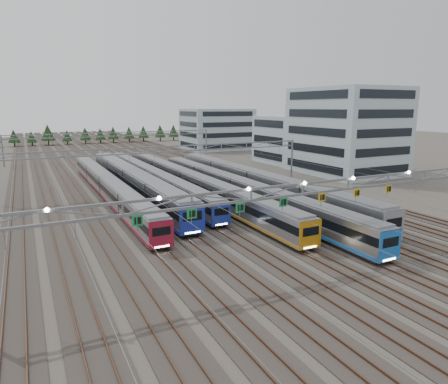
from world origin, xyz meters
name	(u,v)px	position (x,y,z in m)	size (l,w,h in m)	color
ground	(300,262)	(0.00, 0.00, 0.00)	(400.00, 400.00, 0.00)	#47423A
track_bed	(106,150)	(0.00, 100.00, 1.49)	(54.00, 260.00, 5.42)	#2D2823
train_a	(108,186)	(-11.25, 37.08, 1.98)	(2.66, 57.68, 3.46)	black
train_b	(132,180)	(-6.75, 38.83, 2.30)	(3.14, 55.84, 4.10)	black
train_c	(152,178)	(-2.25, 41.92, 1.96)	(2.63, 58.58, 3.42)	black
train_d	(188,181)	(2.25, 35.25, 2.04)	(2.75, 68.06, 3.58)	black
train_e	(238,189)	(6.75, 25.04, 2.06)	(2.79, 59.71, 3.63)	black
train_f	(255,183)	(11.25, 27.36, 2.33)	(3.18, 57.27, 4.15)	black
gantry_near	(303,191)	(-0.05, -0.12, 7.09)	(56.36, 0.61, 8.08)	slate
gantry_mid	(166,154)	(0.00, 40.00, 6.39)	(56.36, 0.36, 8.00)	slate
gantry_far	(115,138)	(0.00, 85.00, 6.39)	(56.36, 0.36, 8.00)	slate
depot_bldg_south	(346,131)	(42.28, 39.42, 9.50)	(18.00, 22.00, 19.00)	#A3BBC3
depot_bldg_mid	(290,139)	(41.21, 59.33, 6.22)	(14.00, 16.00, 12.44)	#A3BBC3
depot_bldg_north	(217,129)	(39.11, 100.44, 7.07)	(22.00, 18.00, 14.14)	#A3BBC3
treeline	(100,133)	(5.40, 142.42, 4.23)	(106.40, 5.60, 7.02)	#332114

